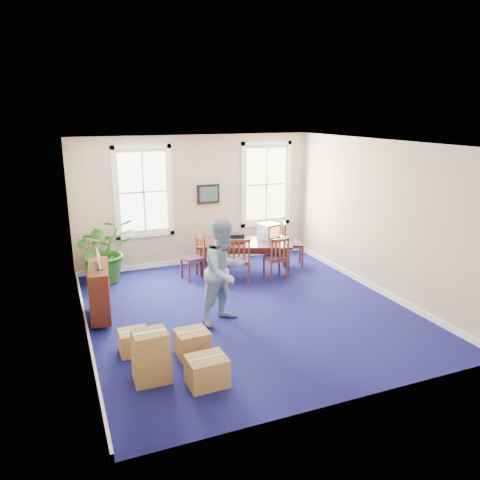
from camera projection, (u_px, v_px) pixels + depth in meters
name	position (u px, v px, depth m)	size (l,w,h in m)	color
floor	(247.00, 310.00, 9.13)	(6.50, 6.50, 0.00)	navy
ceiling	(247.00, 143.00, 8.27)	(6.50, 6.50, 0.00)	white
wall_back	(196.00, 200.00, 11.60)	(6.50, 6.50, 0.00)	tan
wall_front	(349.00, 290.00, 5.80)	(6.50, 6.50, 0.00)	tan
wall_left	(78.00, 247.00, 7.62)	(6.50, 6.50, 0.00)	tan
wall_right	(379.00, 217.00, 9.78)	(6.50, 6.50, 0.00)	tan
baseboard_back	(198.00, 260.00, 11.99)	(6.00, 0.04, 0.12)	white
baseboard_left	(88.00, 333.00, 8.04)	(0.04, 6.50, 0.12)	white
baseboard_right	(372.00, 286.00, 10.18)	(0.04, 6.50, 0.12)	white
window_left	(143.00, 192.00, 11.04)	(1.40, 0.12, 2.20)	white
window_right	(266.00, 184.00, 12.19)	(1.40, 0.12, 2.20)	white
wall_picture	(208.00, 194.00, 11.63)	(0.58, 0.06, 0.48)	black
conference_table	(245.00, 257.00, 11.20)	(2.20, 1.00, 0.75)	#481B12
crt_tv	(269.00, 231.00, 11.33)	(0.41, 0.45, 0.37)	#B7B7BC
game_console	(281.00, 237.00, 11.44)	(0.14, 0.18, 0.04)	white
equipment_bag	(234.00, 238.00, 11.03)	(0.43, 0.28, 0.21)	black
chair_near_left	(239.00, 261.00, 10.32)	(0.50, 0.50, 1.11)	brown
chair_near_right	(276.00, 258.00, 10.66)	(0.46, 0.46, 1.02)	brown
chair_end_left	(193.00, 258.00, 10.70)	(0.44, 0.44, 0.98)	brown
chair_end_right	(293.00, 244.00, 11.63)	(0.49, 0.49, 1.10)	brown
man	(225.00, 271.00, 8.39)	(0.95, 0.73, 1.94)	#819EC0
credenza	(100.00, 294.00, 8.65)	(0.34, 1.20, 0.94)	#481B12
brochure_rack	(99.00, 262.00, 8.49)	(0.12, 0.67, 0.29)	#99999E
potted_plant	(105.00, 250.00, 10.46)	(1.34, 1.17, 1.50)	#225113
cardboard_boxes	(163.00, 349.00, 6.80)	(1.40, 1.40, 0.80)	#A57F47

